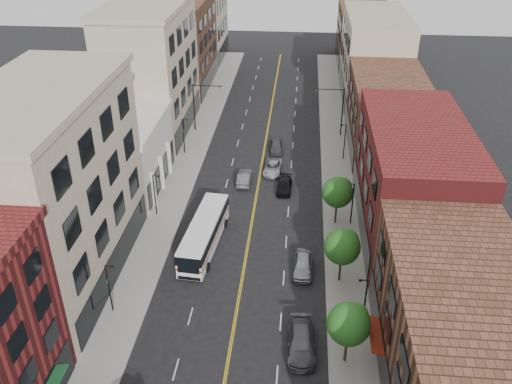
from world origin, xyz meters
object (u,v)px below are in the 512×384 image
(car_parked_far, at_px, (303,265))
(car_parked_mid, at_px, (301,342))
(city_bus, at_px, (204,232))
(car_lane_b, at_px, (273,168))
(car_lane_behind, at_px, (244,177))
(car_lane_c, at_px, (276,146))
(car_lane_a, at_px, (284,186))

(car_parked_far, bearing_deg, car_parked_mid, -88.68)
(city_bus, relative_size, car_parked_far, 2.58)
(car_parked_far, distance_m, car_lane_b, 20.76)
(car_lane_behind, distance_m, car_lane_c, 10.18)
(car_parked_far, bearing_deg, car_lane_b, 103.11)
(car_lane_a, height_order, car_lane_b, car_lane_b)
(car_lane_behind, height_order, car_lane_a, car_lane_behind)
(car_parked_far, relative_size, car_lane_c, 1.06)
(car_parked_mid, bearing_deg, car_lane_c, 94.46)
(car_lane_a, bearing_deg, car_lane_c, 100.96)
(city_bus, distance_m, car_parked_mid, 16.99)
(city_bus, xyz_separation_m, car_lane_behind, (2.67, 13.98, -1.02))
(city_bus, distance_m, car_lane_behind, 14.27)
(car_parked_mid, bearing_deg, car_parked_far, 88.01)
(car_lane_a, xyz_separation_m, car_lane_b, (-1.73, 4.66, 0.03))
(car_lane_behind, xyz_separation_m, car_lane_a, (5.14, -1.54, -0.11))
(car_parked_mid, relative_size, car_lane_b, 1.16)
(car_parked_far, xyz_separation_m, car_lane_b, (-4.21, 20.33, -0.13))
(city_bus, height_order, car_parked_mid, city_bus)
(car_parked_mid, distance_m, car_lane_c, 37.27)
(car_lane_a, distance_m, car_lane_c, 11.23)
(car_parked_far, distance_m, car_lane_a, 15.87)
(car_parked_far, bearing_deg, car_lane_a, 100.40)
(car_parked_mid, xyz_separation_m, car_lane_a, (-2.46, 25.94, -0.17))
(car_parked_far, xyz_separation_m, car_lane_c, (-4.14, 26.78, -0.05))
(car_lane_a, bearing_deg, car_lane_b, 112.80)
(car_lane_behind, bearing_deg, city_bus, 79.14)
(city_bus, height_order, car_lane_b, city_bus)
(car_lane_behind, height_order, car_lane_c, car_lane_behind)
(car_parked_far, bearing_deg, city_bus, 163.99)
(city_bus, height_order, car_lane_a, city_bus)
(car_parked_far, height_order, car_lane_a, car_parked_far)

